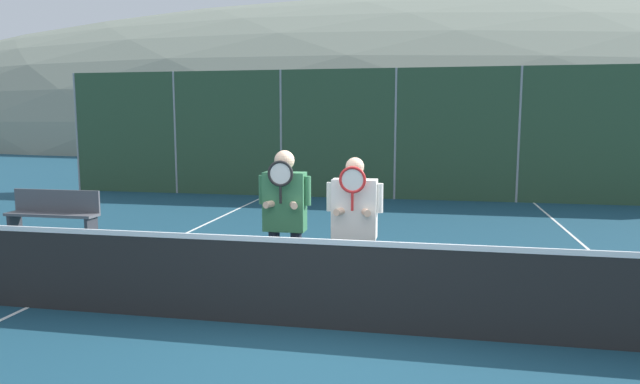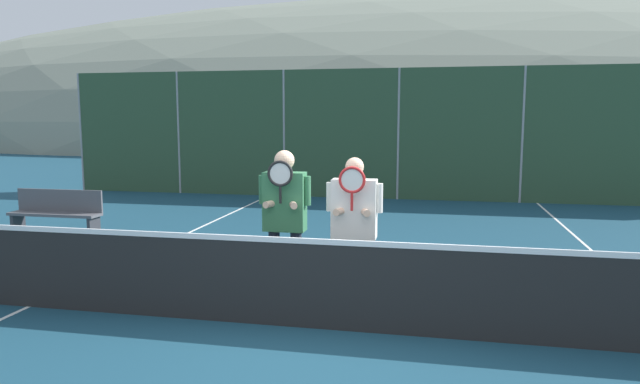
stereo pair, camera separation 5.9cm
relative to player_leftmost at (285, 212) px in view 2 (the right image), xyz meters
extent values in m
plane|color=navy|center=(0.67, -0.73, -1.07)|extent=(120.00, 120.00, 0.00)
ellipsoid|color=gray|center=(0.67, 58.69, -1.07)|extent=(137.63, 76.46, 26.76)
cube|color=#9EA3A8|center=(2.28, 17.81, 0.48)|extent=(15.52, 5.00, 3.09)
cube|color=#3D4247|center=(2.28, 17.81, 2.20)|extent=(16.02, 5.50, 0.36)
cylinder|color=gray|center=(-8.53, 8.75, 0.63)|extent=(0.06, 0.06, 3.39)
cylinder|color=gray|center=(-5.46, 8.75, 0.63)|extent=(0.06, 0.06, 3.39)
cylinder|color=gray|center=(-2.39, 8.75, 0.63)|extent=(0.06, 0.06, 3.39)
cylinder|color=gray|center=(0.67, 8.75, 0.63)|extent=(0.06, 0.06, 3.39)
cylinder|color=gray|center=(3.74, 8.75, 0.63)|extent=(0.06, 0.06, 3.39)
cube|color=#2D4C33|center=(0.67, 8.75, 0.63)|extent=(18.40, 0.02, 3.39)
cube|color=black|center=(0.67, -0.73, -0.62)|extent=(9.21, 0.02, 0.88)
cube|color=white|center=(0.67, -0.73, -0.16)|extent=(9.21, 0.03, 0.06)
cube|color=white|center=(-2.82, 2.27, -1.06)|extent=(0.05, 16.00, 0.01)
cube|color=white|center=(4.17, 2.27, -1.06)|extent=(0.05, 16.00, 0.01)
cylinder|color=#232838|center=(-0.13, 0.01, -0.64)|extent=(0.13, 0.13, 0.85)
cylinder|color=#232838|center=(0.13, 0.01, -0.64)|extent=(0.13, 0.13, 0.85)
cube|color=#337047|center=(0.00, 0.01, 0.12)|extent=(0.47, 0.22, 0.67)
sphere|color=#DBB293|center=(0.00, 0.01, 0.59)|extent=(0.23, 0.23, 0.23)
cylinder|color=#337047|center=(-0.26, 0.01, 0.25)|extent=(0.08, 0.08, 0.33)
cylinder|color=#337047|center=(0.26, 0.01, 0.25)|extent=(0.08, 0.08, 0.33)
cylinder|color=#DBB293|center=(-0.12, -0.08, 0.11)|extent=(0.16, 0.27, 0.08)
cylinder|color=#DBB293|center=(0.12, -0.08, 0.11)|extent=(0.16, 0.27, 0.08)
cylinder|color=black|center=(0.00, -0.17, 0.23)|extent=(0.03, 0.03, 0.20)
torus|color=black|center=(0.00, -0.17, 0.46)|extent=(0.29, 0.03, 0.29)
cylinder|color=silver|center=(0.00, -0.17, 0.46)|extent=(0.24, 0.00, 0.24)
cylinder|color=black|center=(0.68, -0.09, -0.66)|extent=(0.13, 0.13, 0.82)
cylinder|color=black|center=(0.95, -0.09, -0.66)|extent=(0.13, 0.13, 0.82)
cube|color=white|center=(0.81, -0.09, 0.08)|extent=(0.49, 0.22, 0.65)
sphere|color=#DBB293|center=(0.81, -0.09, 0.54)|extent=(0.20, 0.20, 0.20)
cylinder|color=white|center=(0.54, -0.09, 0.20)|extent=(0.08, 0.08, 0.32)
cylinder|color=white|center=(1.08, -0.09, 0.20)|extent=(0.08, 0.08, 0.32)
cylinder|color=#DBB293|center=(0.69, -0.18, 0.07)|extent=(0.16, 0.27, 0.08)
cylinder|color=#DBB293|center=(0.93, -0.18, 0.07)|extent=(0.16, 0.27, 0.08)
cylinder|color=red|center=(0.81, -0.27, 0.19)|extent=(0.03, 0.03, 0.20)
torus|color=red|center=(0.81, -0.27, 0.42)|extent=(0.29, 0.03, 0.29)
cylinder|color=silver|center=(0.81, -0.27, 0.42)|extent=(0.24, 0.00, 0.24)
cube|color=navy|center=(-4.01, 11.70, -0.39)|extent=(4.44, 1.88, 0.75)
cube|color=#2D3842|center=(-4.01, 11.70, 0.29)|extent=(2.44, 1.73, 0.61)
cylinder|color=black|center=(-2.56, 10.73, -0.77)|extent=(0.60, 0.16, 0.60)
cylinder|color=black|center=(-2.56, 12.66, -0.77)|extent=(0.60, 0.16, 0.60)
cylinder|color=black|center=(-5.45, 10.73, -0.77)|extent=(0.60, 0.16, 0.60)
cylinder|color=black|center=(-5.45, 12.66, -0.77)|extent=(0.60, 0.16, 0.60)
cube|color=#B2B7BC|center=(1.02, 11.65, -0.34)|extent=(4.28, 1.81, 0.86)
cube|color=#2D3842|center=(1.02, 11.65, 0.44)|extent=(2.36, 1.66, 0.70)
cylinder|color=black|center=(2.41, 10.72, -0.77)|extent=(0.60, 0.16, 0.60)
cylinder|color=black|center=(2.41, 12.57, -0.77)|extent=(0.60, 0.16, 0.60)
cylinder|color=black|center=(-0.37, 10.72, -0.77)|extent=(0.60, 0.16, 0.60)
cylinder|color=black|center=(-0.37, 12.57, -0.77)|extent=(0.60, 0.16, 0.60)
cube|color=silver|center=(5.84, 11.59, -0.39)|extent=(4.03, 1.84, 0.75)
cube|color=#2D3842|center=(5.84, 11.59, 0.30)|extent=(2.21, 1.70, 0.62)
cylinder|color=black|center=(7.15, 12.54, -0.77)|extent=(0.60, 0.16, 0.60)
cylinder|color=black|center=(4.53, 10.65, -0.77)|extent=(0.60, 0.16, 0.60)
cylinder|color=black|center=(4.53, 12.54, -0.77)|extent=(0.60, 0.16, 0.60)
cube|color=#515156|center=(-4.97, 2.65, -0.64)|extent=(1.69, 0.36, 0.05)
cube|color=#515156|center=(-4.97, 2.81, -0.42)|extent=(1.69, 0.04, 0.40)
cube|color=#333338|center=(-5.73, 2.65, -0.87)|extent=(0.06, 0.32, 0.40)
cube|color=#333338|center=(-4.20, 2.65, -0.87)|extent=(0.06, 0.32, 0.40)
camera|label=1|loc=(1.63, -6.19, 1.07)|focal=32.00mm
camera|label=2|loc=(1.69, -6.18, 1.07)|focal=32.00mm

